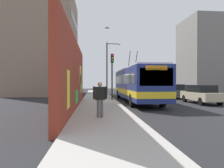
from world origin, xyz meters
TOP-DOWN VIEW (x-y plane):
  - ground_plane at (0.00, 0.00)m, footprint 80.00×80.00m
  - sidewalk_slab at (0.00, 1.60)m, footprint 48.00×3.20m
  - graffiti_wall at (-4.27, 3.35)m, footprint 13.44×0.32m
  - building_far_left at (12.91, 9.20)m, footprint 11.34×8.50m
  - building_far_right at (16.34, -17.00)m, footprint 8.12×6.19m
  - city_bus at (0.71, -1.80)m, footprint 11.92×2.56m
  - parked_car_champagne at (-1.11, -7.00)m, footprint 4.30×1.74m
  - parked_car_dark_gray at (4.76, -7.00)m, footprint 4.22×1.85m
  - parked_car_silver at (9.96, -7.00)m, footprint 4.29×1.80m
  - pedestrian_near_wall at (-7.85, 1.80)m, footprint 0.23×0.67m
  - traffic_light at (1.59, 0.35)m, footprint 0.49×0.28m
  - street_lamp at (7.67, 0.25)m, footprint 0.44×1.83m
  - flying_pigeons at (5.06, 0.60)m, footprint 0.32×0.53m

SIDE VIEW (x-z plane):
  - ground_plane at x=0.00m, z-range 0.00..0.00m
  - sidewalk_slab at x=0.00m, z-range 0.00..0.15m
  - parked_car_champagne at x=-1.11m, z-range 0.04..1.62m
  - parked_car_silver at x=9.96m, z-range 0.04..1.62m
  - parked_car_dark_gray at x=4.76m, z-range 0.04..1.62m
  - pedestrian_near_wall at x=-7.85m, z-range 0.30..1.98m
  - city_bus at x=0.71m, z-range -0.71..4.16m
  - graffiti_wall at x=-4.27m, z-range 0.00..4.51m
  - traffic_light at x=1.59m, z-range 0.90..5.29m
  - street_lamp at x=7.67m, z-range 0.65..7.31m
  - building_far_right at x=16.34m, z-range 0.00..12.96m
  - building_far_left at x=12.91m, z-range 0.00..14.44m
  - flying_pigeons at x=5.06m, z-range 7.84..8.01m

